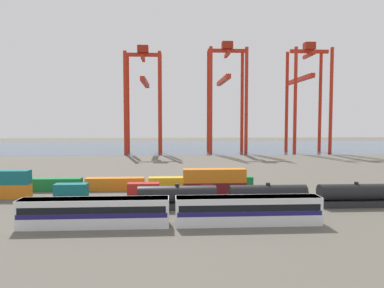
{
  "coord_description": "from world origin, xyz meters",
  "views": [
    {
      "loc": [
        -6.79,
        -66.74,
        14.27
      ],
      "look_at": [
        -0.6,
        38.4,
        7.68
      ],
      "focal_mm": 33.11,
      "sensor_mm": 36.0,
      "label": 1
    }
  ],
  "objects_px": {
    "shipping_container_2": "(71,190)",
    "passenger_train": "(172,210)",
    "gantry_crane_west": "(144,90)",
    "shipping_container_9": "(238,183)",
    "shipping_container_7": "(115,184)",
    "gantry_crane_central": "(226,88)",
    "freight_tank_row": "(356,195)",
    "gantry_crane_east": "(306,88)"
  },
  "relations": [
    {
      "from": "shipping_container_2",
      "to": "shipping_container_9",
      "type": "height_order",
      "value": "same"
    },
    {
      "from": "passenger_train",
      "to": "shipping_container_9",
      "type": "relative_size",
      "value": 6.83
    },
    {
      "from": "shipping_container_9",
      "to": "gantry_crane_west",
      "type": "relative_size",
      "value": 0.13
    },
    {
      "from": "freight_tank_row",
      "to": "gantry_crane_central",
      "type": "height_order",
      "value": "gantry_crane_central"
    },
    {
      "from": "passenger_train",
      "to": "shipping_container_7",
      "type": "relative_size",
      "value": 3.41
    },
    {
      "from": "passenger_train",
      "to": "shipping_container_2",
      "type": "height_order",
      "value": "passenger_train"
    },
    {
      "from": "passenger_train",
      "to": "shipping_container_2",
      "type": "xyz_separation_m",
      "value": [
        -19.07,
        19.46,
        -0.84
      ]
    },
    {
      "from": "freight_tank_row",
      "to": "gantry_crane_east",
      "type": "height_order",
      "value": "gantry_crane_east"
    },
    {
      "from": "passenger_train",
      "to": "gantry_crane_central",
      "type": "distance_m",
      "value": 121.67
    },
    {
      "from": "shipping_container_7",
      "to": "gantry_crane_east",
      "type": "height_order",
      "value": "gantry_crane_east"
    },
    {
      "from": "shipping_container_2",
      "to": "gantry_crane_west",
      "type": "relative_size",
      "value": 0.13
    },
    {
      "from": "gantry_crane_east",
      "to": "shipping_container_9",
      "type": "bearing_deg",
      "value": -118.8
    },
    {
      "from": "freight_tank_row",
      "to": "shipping_container_9",
      "type": "bearing_deg",
      "value": 134.7
    },
    {
      "from": "shipping_container_7",
      "to": "gantry_crane_east",
      "type": "xyz_separation_m",
      "value": [
        75.22,
        89.49,
        28.91
      ]
    },
    {
      "from": "shipping_container_2",
      "to": "passenger_train",
      "type": "bearing_deg",
      "value": -45.58
    },
    {
      "from": "shipping_container_7",
      "to": "shipping_container_9",
      "type": "relative_size",
      "value": 2.0
    },
    {
      "from": "shipping_container_9",
      "to": "gantry_crane_central",
      "type": "distance_m",
      "value": 94.63
    },
    {
      "from": "freight_tank_row",
      "to": "shipping_container_2",
      "type": "height_order",
      "value": "freight_tank_row"
    },
    {
      "from": "gantry_crane_central",
      "to": "passenger_train",
      "type": "bearing_deg",
      "value": -102.38
    },
    {
      "from": "gantry_crane_west",
      "to": "shipping_container_7",
      "type": "bearing_deg",
      "value": -89.52
    },
    {
      "from": "gantry_crane_west",
      "to": "freight_tank_row",
      "type": "bearing_deg",
      "value": -67.76
    },
    {
      "from": "shipping_container_9",
      "to": "gantry_crane_west",
      "type": "bearing_deg",
      "value": 106.63
    },
    {
      "from": "passenger_train",
      "to": "gantry_crane_east",
      "type": "bearing_deg",
      "value": 61.29
    },
    {
      "from": "passenger_train",
      "to": "shipping_container_7",
      "type": "height_order",
      "value": "passenger_train"
    },
    {
      "from": "passenger_train",
      "to": "shipping_container_9",
      "type": "bearing_deg",
      "value": 61.59
    },
    {
      "from": "passenger_train",
      "to": "shipping_container_2",
      "type": "distance_m",
      "value": 27.26
    },
    {
      "from": "gantry_crane_west",
      "to": "passenger_train",
      "type": "bearing_deg",
      "value": -83.8
    },
    {
      "from": "freight_tank_row",
      "to": "gantry_crane_central",
      "type": "distance_m",
      "value": 110.26
    },
    {
      "from": "shipping_container_7",
      "to": "gantry_crane_east",
      "type": "bearing_deg",
      "value": 49.95
    },
    {
      "from": "shipping_container_2",
      "to": "shipping_container_7",
      "type": "relative_size",
      "value": 0.5
    },
    {
      "from": "passenger_train",
      "to": "gantry_crane_west",
      "type": "relative_size",
      "value": 0.85
    },
    {
      "from": "shipping_container_7",
      "to": "gantry_crane_central",
      "type": "relative_size",
      "value": 0.24
    },
    {
      "from": "shipping_container_2",
      "to": "gantry_crane_east",
      "type": "bearing_deg",
      "value": 49.41
    },
    {
      "from": "passenger_train",
      "to": "freight_tank_row",
      "type": "xyz_separation_m",
      "value": [
        31.0,
        9.2,
        -0.2
      ]
    },
    {
      "from": "shipping_container_7",
      "to": "gantry_crane_central",
      "type": "xyz_separation_m",
      "value": [
        37.23,
        89.5,
        28.62
      ]
    },
    {
      "from": "gantry_crane_central",
      "to": "shipping_container_2",
      "type": "bearing_deg",
      "value": -114.8
    },
    {
      "from": "shipping_container_9",
      "to": "gantry_crane_west",
      "type": "height_order",
      "value": "gantry_crane_west"
    },
    {
      "from": "shipping_container_2",
      "to": "shipping_container_9",
      "type": "distance_m",
      "value": 33.92
    },
    {
      "from": "freight_tank_row",
      "to": "gantry_crane_east",
      "type": "xyz_separation_m",
      "value": [
        32.38,
        106.49,
        28.27
      ]
    },
    {
      "from": "shipping_container_7",
      "to": "gantry_crane_west",
      "type": "height_order",
      "value": "gantry_crane_west"
    },
    {
      "from": "shipping_container_9",
      "to": "gantry_crane_east",
      "type": "bearing_deg",
      "value": 61.2
    },
    {
      "from": "passenger_train",
      "to": "gantry_crane_west",
      "type": "distance_m",
      "value": 119.46
    }
  ]
}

